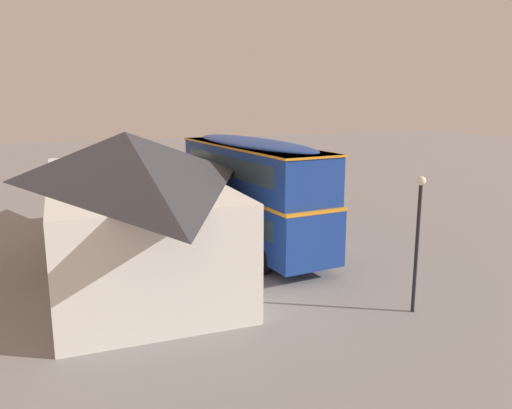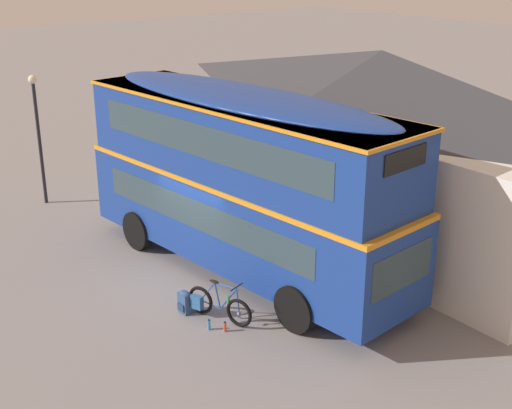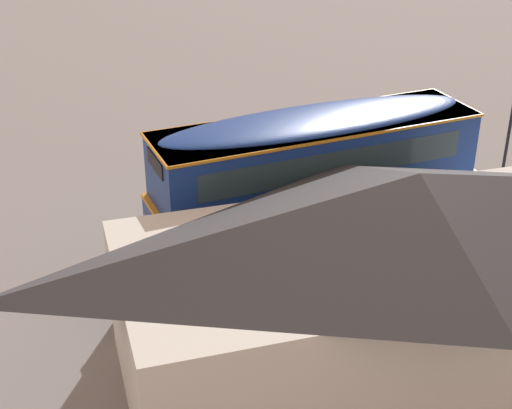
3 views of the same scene
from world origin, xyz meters
name	(u,v)px [view 1 (image 1 of 3)]	position (x,y,z in m)	size (l,w,h in m)	color
ground_plane	(281,248)	(0.00, 0.00, 0.00)	(120.00, 120.00, 0.00)	gray
double_decker_bus	(252,189)	(0.41, 1.20, 2.64)	(10.07, 3.44, 4.79)	black
touring_bicycle	(278,227)	(2.09, -0.79, 0.37)	(1.70, 0.80, 0.98)	black
backpack_on_ground	(292,231)	(1.38, -1.20, 0.28)	(0.33, 0.28, 0.55)	#2D4C7A
water_bottle_red_squeeze	(276,229)	(2.64, -0.96, 0.11)	(0.07, 0.07, 0.24)	#D84C33
water_bottle_blue_sports	(283,230)	(2.36, -1.20, 0.12)	(0.07, 0.07, 0.25)	#338CBF
pub_building	(128,199)	(0.08, 6.45, 2.67)	(14.16, 6.36, 5.24)	silver
street_lamp	(418,229)	(-7.71, -0.89, 2.65)	(0.28, 0.28, 4.24)	black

